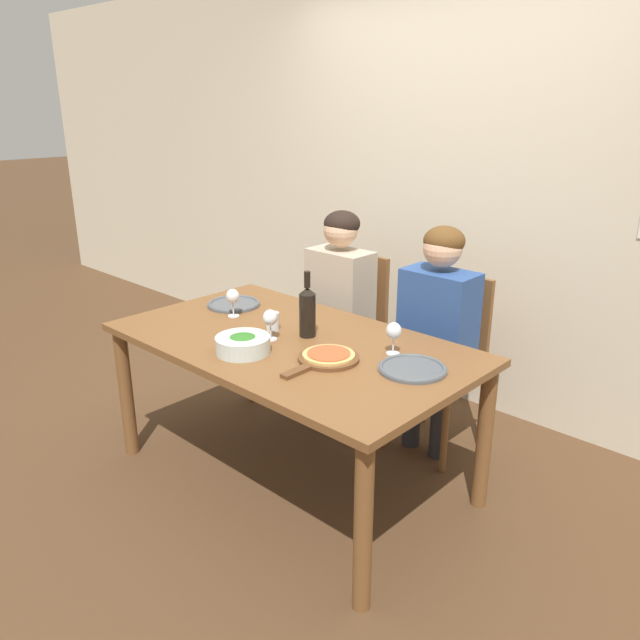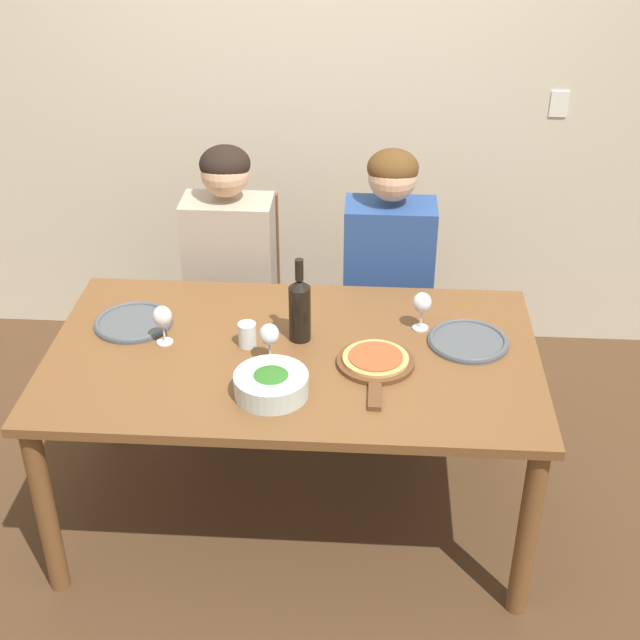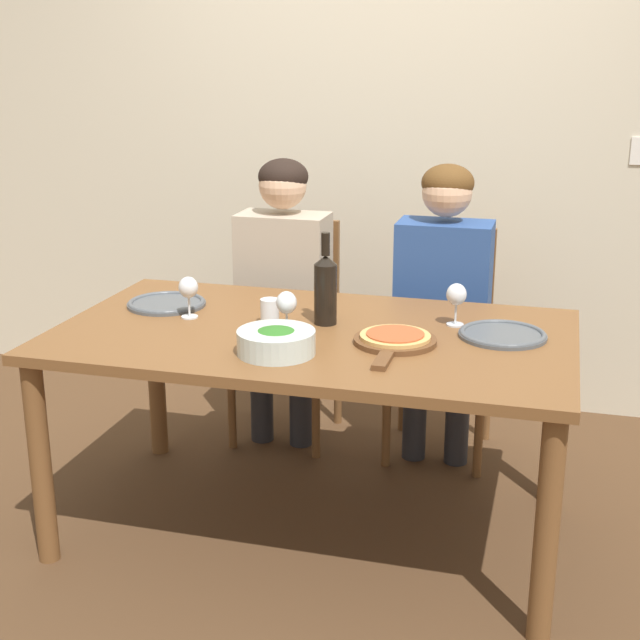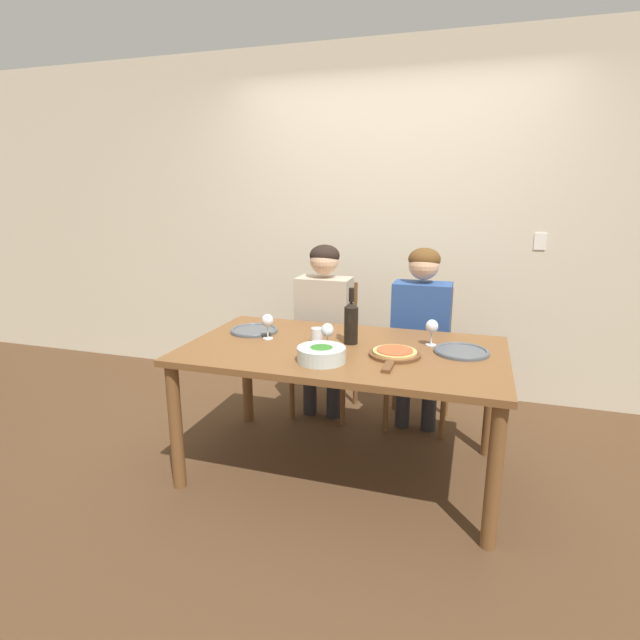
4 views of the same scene
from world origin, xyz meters
name	(u,v)px [view 2 (image 2 of 4)]	position (x,y,z in m)	size (l,w,h in m)	color
ground_plane	(296,510)	(0.00, 0.00, 0.00)	(40.00, 40.00, 0.00)	#4C331E
back_wall	(318,76)	(0.00, 1.41, 1.35)	(10.00, 0.06, 2.70)	beige
dining_table	(293,373)	(0.00, 0.00, 0.67)	(1.76, 1.01, 0.76)	brown
chair_left	(236,293)	(-0.34, 0.83, 0.52)	(0.42, 0.42, 0.96)	brown
chair_right	(387,298)	(0.34, 0.83, 0.52)	(0.42, 0.42, 0.96)	brown
person_woman	(229,258)	(-0.34, 0.72, 0.75)	(0.47, 0.51, 1.25)	#28282D
person_man	(389,263)	(0.34, 0.72, 0.75)	(0.47, 0.51, 1.25)	#28282D
wine_bottle	(300,308)	(0.02, 0.09, 0.89)	(0.08, 0.08, 0.32)	black
broccoli_bowl	(271,384)	(-0.05, -0.26, 0.80)	(0.25, 0.25, 0.08)	silver
dinner_plate_left	(133,322)	(-0.62, 0.15, 0.77)	(0.29, 0.29, 0.02)	#4C5156
dinner_plate_right	(468,341)	(0.63, 0.10, 0.77)	(0.29, 0.29, 0.02)	#4C5156
pizza_on_board	(375,362)	(0.30, -0.07, 0.77)	(0.27, 0.41, 0.04)	brown
wine_glass_left	(162,318)	(-0.47, 0.03, 0.86)	(0.07, 0.07, 0.15)	silver
wine_glass_right	(422,304)	(0.46, 0.19, 0.86)	(0.07, 0.07, 0.15)	silver
wine_glass_centre	(269,336)	(-0.07, -0.06, 0.86)	(0.07, 0.07, 0.15)	silver
water_tumbler	(247,335)	(-0.17, 0.03, 0.80)	(0.07, 0.07, 0.09)	silver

